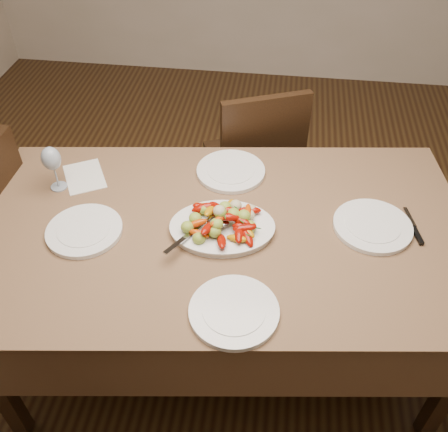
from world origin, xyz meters
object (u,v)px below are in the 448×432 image
at_px(dining_table, 224,292).
at_px(serving_platter, 222,229).
at_px(plate_far, 231,171).
at_px(wine_glass, 54,167).
at_px(plate_right, 372,226).
at_px(plate_near, 234,311).
at_px(plate_left, 84,231).
at_px(chair_far, 251,160).

relative_size(dining_table, serving_platter, 4.92).
xyz_separation_m(plate_far, wine_glass, (-0.68, -0.19, 0.09)).
xyz_separation_m(plate_right, plate_near, (-0.46, -0.45, 0.00)).
xyz_separation_m(plate_right, plate_far, (-0.56, 0.26, 0.00)).
xyz_separation_m(plate_left, plate_right, (1.05, 0.17, 0.00)).
relative_size(plate_left, plate_near, 0.97).
xyz_separation_m(dining_table, chair_far, (0.03, 0.82, 0.10)).
bearing_deg(plate_near, chair_far, 92.43).
height_order(plate_far, plate_near, same).
height_order(dining_table, plate_far, plate_far).
bearing_deg(plate_left, chair_far, 59.47).
bearing_deg(chair_far, plate_left, 36.93).
bearing_deg(plate_left, serving_platter, 8.45).
xyz_separation_m(plate_left, plate_near, (0.59, -0.29, 0.00)).
xyz_separation_m(plate_far, plate_near, (0.10, -0.71, 0.00)).
bearing_deg(dining_table, serving_platter, -104.93).
bearing_deg(plate_right, chair_far, 124.60).
xyz_separation_m(plate_left, wine_glass, (-0.19, 0.24, 0.09)).
distance_m(chair_far, serving_platter, 0.89).
height_order(plate_left, wine_glass, wine_glass).
bearing_deg(chair_far, plate_far, 61.79).
relative_size(serving_platter, plate_near, 1.31).
bearing_deg(plate_near, plate_far, 97.93).
xyz_separation_m(serving_platter, plate_left, (-0.50, -0.07, -0.00)).
distance_m(serving_platter, plate_right, 0.56).
height_order(chair_far, plate_far, chair_far).
height_order(plate_left, plate_near, same).
height_order(plate_left, plate_far, same).
bearing_deg(dining_table, wine_glass, 168.06).
relative_size(plate_right, plate_far, 1.01).
bearing_deg(plate_far, chair_far, 84.33).
bearing_deg(dining_table, plate_left, -169.84).
bearing_deg(dining_table, plate_near, -77.62).
bearing_deg(plate_left, plate_near, -25.93).
bearing_deg(plate_left, wine_glass, 128.80).
distance_m(plate_left, wine_glass, 0.32).
relative_size(dining_table, plate_right, 6.34).
relative_size(chair_far, wine_glass, 4.64).
bearing_deg(plate_right, plate_near, -135.68).
xyz_separation_m(serving_platter, plate_right, (0.55, 0.09, -0.00)).
height_order(dining_table, serving_platter, serving_platter).
height_order(chair_far, serving_platter, chair_far).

